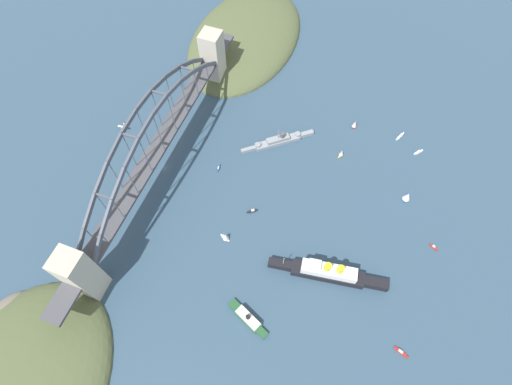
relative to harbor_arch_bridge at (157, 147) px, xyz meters
name	(u,v)px	position (x,y,z in m)	size (l,w,h in m)	color
ground_plane	(165,168)	(0.00, 0.00, -28.39)	(1400.00, 1400.00, 0.00)	#334C60
harbor_arch_bridge	(157,147)	(0.00, 0.00, 0.00)	(274.62, 17.07, 69.18)	#BCB29E
headland_west_shore	(245,37)	(-172.18, 3.32, -28.39)	(169.61, 104.09, 31.12)	#515B38
ocean_liner	(328,273)	(41.30, 148.81, -22.15)	(18.73, 83.79, 20.18)	black
naval_cruiser	(278,141)	(-57.05, 78.89, -25.66)	(43.73, 52.72, 16.50)	gray
harbor_ferry_steamer	(248,318)	(88.61, 107.16, -26.07)	(18.07, 32.14, 7.71)	#23512D
seaplane_taxiing_near_bridge	(124,127)	(-24.34, -52.18, -26.46)	(7.71, 9.29, 4.69)	#B7B7B2
small_boat_0	(225,237)	(40.56, 71.20, -24.08)	(6.01, 8.25, 9.38)	silver
small_boat_1	(401,352)	(73.73, 206.38, -27.67)	(4.59, 9.97, 1.99)	#B2231E
small_boat_2	(434,247)	(-6.31, 216.16, -27.61)	(4.21, 6.61, 2.21)	#B2231E
small_boat_3	(400,136)	(-99.26, 175.09, -27.48)	(10.27, 5.57, 2.52)	silver
small_boat_4	(219,168)	(-14.83, 41.71, -27.57)	(7.74, 2.04, 2.34)	#234C8C
small_boat_5	(418,152)	(-88.12, 192.49, -27.50)	(7.58, 6.89, 2.53)	silver
small_boat_6	(355,124)	(-96.04, 135.46, -24.37)	(7.04, 4.89, 8.60)	#B2231E
small_boat_7	(252,211)	(12.47, 81.50, -27.52)	(5.87, 7.39, 2.42)	black
small_boat_8	(407,196)	(-39.55, 190.12, -23.85)	(10.53, 6.38, 9.79)	#234C8C
small_boat_9	(342,153)	(-62.47, 132.25, -24.72)	(6.43, 4.69, 7.82)	gold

